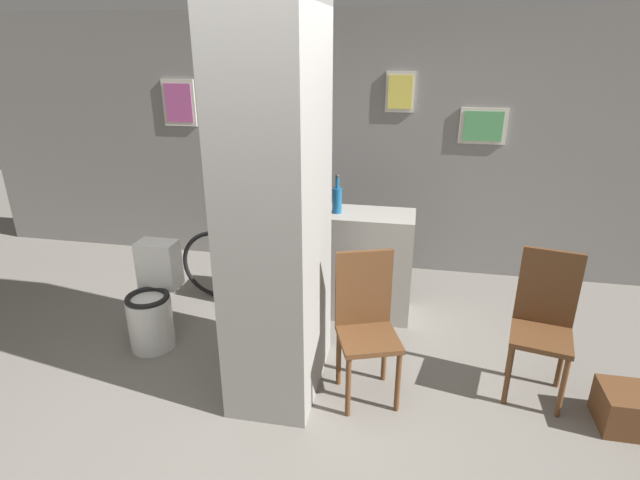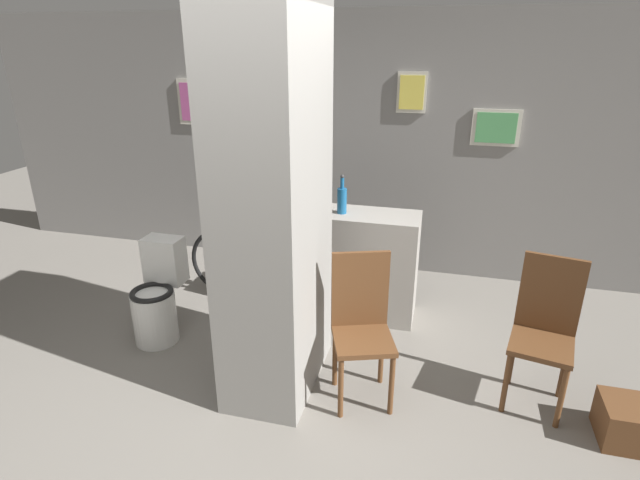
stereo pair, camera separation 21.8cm
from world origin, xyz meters
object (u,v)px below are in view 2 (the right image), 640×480
(toilet, at_px, (158,298))
(bicycle, at_px, (278,267))
(bottle_tall, at_px, (342,199))
(chair_near_pillar, at_px, (362,322))
(chair_by_doorway, at_px, (544,327))

(toilet, xyz_separation_m, bicycle, (0.75, 0.83, 0.00))
(bottle_tall, bearing_deg, bicycle, 175.10)
(toilet, distance_m, chair_near_pillar, 1.77)
(chair_by_doorway, distance_m, bottle_tall, 1.82)
(bicycle, height_order, bottle_tall, bottle_tall)
(chair_near_pillar, distance_m, bottle_tall, 1.23)
(bicycle, bearing_deg, chair_by_doorway, -21.91)
(chair_near_pillar, height_order, bottle_tall, bottle_tall)
(toilet, relative_size, chair_by_doorway, 0.80)
(chair_near_pillar, height_order, chair_by_doorway, same)
(toilet, height_order, bicycle, toilet)
(toilet, distance_m, bicycle, 1.11)
(chair_by_doorway, bearing_deg, bottle_tall, 164.18)
(bicycle, relative_size, bottle_tall, 5.26)
(chair_by_doorway, bearing_deg, bicycle, 170.07)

